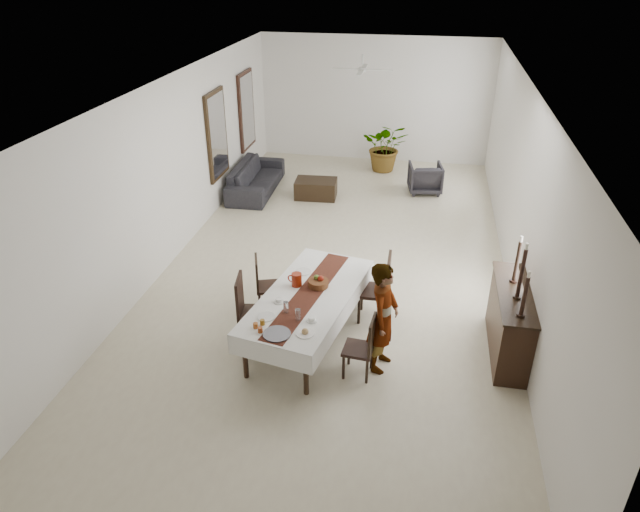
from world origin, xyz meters
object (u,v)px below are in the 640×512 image
at_px(red_pitcher, 297,280).
at_px(sideboard_body, 509,323).
at_px(woman, 383,317).
at_px(sofa, 256,178).
at_px(dining_table_top, 309,296).

relative_size(red_pitcher, sideboard_body, 0.12).
bearing_deg(woman, sofa, 42.18).
height_order(dining_table_top, sideboard_body, sideboard_body).
bearing_deg(woman, dining_table_top, 79.26).
bearing_deg(dining_table_top, sofa, 124.86).
distance_m(red_pitcher, woman, 1.47).
bearing_deg(red_pitcher, sofa, 112.64).
bearing_deg(sideboard_body, sofa, 134.98).
bearing_deg(sideboard_body, red_pitcher, -179.79).
xyz_separation_m(sideboard_body, sofa, (-5.22, 5.23, -0.15)).
distance_m(red_pitcher, sideboard_body, 3.06).
xyz_separation_m(woman, sideboard_body, (1.72, 0.65, -0.32)).
height_order(red_pitcher, sofa, red_pitcher).
relative_size(red_pitcher, woman, 0.12).
bearing_deg(sofa, woman, -150.64).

